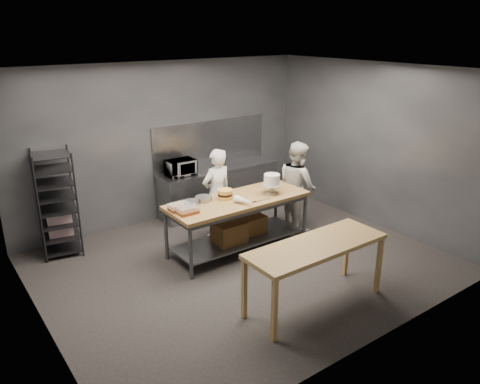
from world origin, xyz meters
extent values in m
plane|color=black|center=(0.00, 0.00, 0.00)|extent=(6.00, 6.00, 0.00)
cube|color=#4C4F54|center=(0.00, 2.50, 1.50)|extent=(6.00, 0.04, 3.00)
cube|color=brown|center=(0.23, 0.45, 0.89)|extent=(2.40, 0.90, 0.06)
cube|color=#47494C|center=(0.23, 0.45, 0.20)|extent=(2.25, 0.75, 0.03)
cylinder|color=#47494C|center=(-0.91, 0.06, 0.43)|extent=(0.06, 0.06, 0.86)
cylinder|color=#47494C|center=(-0.91, 0.84, 0.43)|extent=(0.06, 0.06, 0.86)
cylinder|color=#47494C|center=(1.37, 0.06, 0.43)|extent=(0.06, 0.06, 0.86)
cylinder|color=#47494C|center=(1.37, 0.84, 0.43)|extent=(0.06, 0.06, 0.86)
cube|color=brown|center=(0.02, 0.41, 0.39)|extent=(0.50, 0.40, 0.35)
cube|color=brown|center=(0.55, 0.52, 0.36)|extent=(0.45, 0.38, 0.30)
cube|color=#A38043|center=(0.10, -1.49, 0.87)|extent=(2.00, 0.70, 0.06)
cube|color=#A38043|center=(-0.85, -1.79, 0.42)|extent=(0.06, 0.06, 0.84)
cube|color=#A38043|center=(-0.85, -1.19, 0.42)|extent=(0.06, 0.06, 0.84)
cube|color=#A38043|center=(1.05, -1.79, 0.42)|extent=(0.06, 0.06, 0.84)
cube|color=#A38043|center=(1.05, -1.19, 0.42)|extent=(0.06, 0.06, 0.84)
cube|color=slate|center=(1.00, 2.18, 0.88)|extent=(2.60, 0.60, 0.04)
cube|color=slate|center=(1.00, 2.18, 0.43)|extent=(2.56, 0.56, 0.86)
cube|color=slate|center=(1.00, 2.48, 1.35)|extent=(2.60, 0.02, 0.90)
cube|color=black|center=(-2.20, 2.10, 0.88)|extent=(0.70, 0.74, 1.75)
cube|color=silver|center=(-2.20, 2.10, 0.54)|extent=(0.42, 0.30, 0.45)
imported|color=white|center=(0.24, 1.11, 0.81)|extent=(0.62, 0.43, 1.62)
imported|color=silver|center=(1.68, 0.61, 0.82)|extent=(0.78, 0.91, 1.64)
imported|color=black|center=(0.13, 2.18, 1.05)|extent=(0.54, 0.37, 0.30)
cylinder|color=#A79F86|center=(0.83, 0.33, 0.93)|extent=(0.20, 0.20, 0.02)
cylinder|color=#A79F86|center=(0.83, 0.33, 1.00)|extent=(0.06, 0.06, 0.12)
cylinder|color=#A79F86|center=(0.83, 0.33, 1.07)|extent=(0.34, 0.34, 0.02)
cylinder|color=silver|center=(0.83, 0.33, 1.17)|extent=(0.27, 0.27, 0.18)
cylinder|color=gold|center=(0.05, 0.57, 0.95)|extent=(0.24, 0.24, 0.06)
cylinder|color=black|center=(0.05, 0.57, 1.00)|extent=(0.24, 0.24, 0.04)
cylinder|color=gold|center=(0.05, 0.57, 1.05)|extent=(0.24, 0.24, 0.06)
cylinder|color=gray|center=(-0.54, 0.64, 0.96)|extent=(0.23, 0.23, 0.07)
cylinder|color=gray|center=(-0.29, 0.69, 0.96)|extent=(0.27, 0.27, 0.07)
cone|color=silver|center=(0.15, 0.16, 0.98)|extent=(0.22, 0.40, 0.12)
cube|color=slate|center=(0.51, 0.16, 0.92)|extent=(0.28, 0.02, 0.00)
cube|color=black|center=(0.33, 0.16, 0.93)|extent=(0.09, 0.02, 0.02)
cube|color=#9D531F|center=(-0.77, 0.36, 0.95)|extent=(0.30, 0.20, 0.05)
cube|color=silver|center=(-0.77, 0.36, 1.00)|extent=(0.31, 0.21, 0.06)
cube|color=#9D531F|center=(-0.80, 0.56, 0.95)|extent=(0.30, 0.20, 0.05)
cube|color=silver|center=(-0.80, 0.56, 1.00)|extent=(0.31, 0.21, 0.06)
camera|label=1|loc=(-3.94, -5.37, 3.57)|focal=35.00mm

